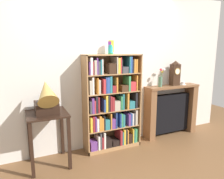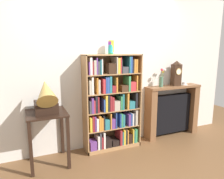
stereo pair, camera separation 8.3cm
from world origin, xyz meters
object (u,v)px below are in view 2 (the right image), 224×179
at_px(cup_stack, 111,47).
at_px(flower_vase, 162,78).
at_px(gramophone, 46,98).
at_px(teacup_with_saucer, 184,84).
at_px(fireplace_mantel, 171,111).
at_px(side_table_left, 47,126).
at_px(bookshelf, 112,106).
at_px(mantel_clock, 176,73).

relative_size(cup_stack, flower_vase, 0.63).
distance_m(cup_stack, gramophone, 1.26).
xyz_separation_m(cup_stack, teacup_with_saucer, (1.51, -0.02, -0.68)).
relative_size(cup_stack, fireplace_mantel, 0.19).
distance_m(cup_stack, side_table_left, 1.52).
distance_m(cup_stack, flower_vase, 1.13).
bearing_deg(fireplace_mantel, cup_stack, -179.87).
height_order(gramophone, fireplace_mantel, gramophone).
height_order(bookshelf, side_table_left, bookshelf).
xyz_separation_m(side_table_left, fireplace_mantel, (2.31, 0.16, -0.10)).
relative_size(cup_stack, side_table_left, 0.28).
distance_m(bookshelf, gramophone, 1.10).
relative_size(gramophone, fireplace_mantel, 0.50).
bearing_deg(teacup_with_saucer, gramophone, -175.03).
distance_m(flower_vase, teacup_with_saucer, 0.54).
xyz_separation_m(bookshelf, cup_stack, (0.00, 0.05, 0.94)).
height_order(cup_stack, gramophone, cup_stack).
bearing_deg(fireplace_mantel, gramophone, -173.96).
relative_size(flower_vase, teacup_with_saucer, 2.54).
distance_m(bookshelf, cup_stack, 0.94).
xyz_separation_m(bookshelf, side_table_left, (-1.04, -0.11, -0.15)).
relative_size(bookshelf, gramophone, 2.87).
distance_m(side_table_left, fireplace_mantel, 2.32).
bearing_deg(side_table_left, fireplace_mantel, 4.06).
distance_m(mantel_clock, flower_vase, 0.33).
distance_m(side_table_left, mantel_clock, 2.44).
height_order(fireplace_mantel, mantel_clock, mantel_clock).
bearing_deg(bookshelf, fireplace_mantel, 2.37).
distance_m(bookshelf, mantel_clock, 1.40).
relative_size(side_table_left, mantel_clock, 1.68).
height_order(bookshelf, fireplace_mantel, bookshelf).
distance_m(mantel_clock, teacup_with_saucer, 0.29).
height_order(bookshelf, mantel_clock, bookshelf).
bearing_deg(flower_vase, gramophone, -173.82).
relative_size(cup_stack, teacup_with_saucer, 1.60).
bearing_deg(flower_vase, fireplace_mantel, 5.02).
bearing_deg(flower_vase, teacup_with_saucer, 0.25).
distance_m(cup_stack, mantel_clock, 1.39).
xyz_separation_m(bookshelf, teacup_with_saucer, (1.52, 0.03, 0.26)).
relative_size(bookshelf, mantel_clock, 3.38).
bearing_deg(teacup_with_saucer, cup_stack, 179.28).
bearing_deg(teacup_with_saucer, flower_vase, -179.75).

